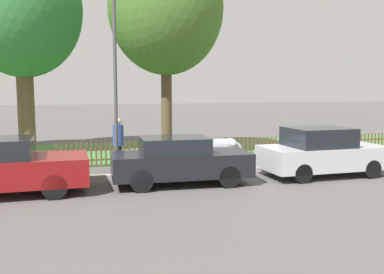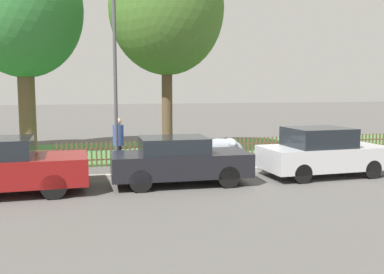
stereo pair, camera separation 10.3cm
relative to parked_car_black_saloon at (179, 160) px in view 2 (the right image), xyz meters
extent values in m
plane|color=#565451|center=(2.95, 1.17, -0.69)|extent=(120.00, 120.00, 0.00)
cube|color=#B2ADA3|center=(2.95, 1.27, -0.63)|extent=(39.44, 0.20, 0.12)
cube|color=#477F3D|center=(2.95, 6.48, -0.68)|extent=(39.44, 6.42, 0.01)
cube|color=brown|center=(2.95, 3.29, -0.44)|extent=(39.44, 0.03, 0.05)
cube|color=brown|center=(2.95, 3.29, -0.06)|extent=(39.44, 0.03, 0.05)
cube|color=brown|center=(-3.47, 3.27, -0.25)|extent=(0.06, 0.03, 0.86)
cube|color=brown|center=(-3.30, 3.27, -0.25)|extent=(0.06, 0.03, 0.86)
cube|color=brown|center=(-3.14, 3.27, -0.25)|extent=(0.06, 0.03, 0.86)
cube|color=brown|center=(-2.98, 3.27, -0.25)|extent=(0.06, 0.03, 0.86)
cube|color=brown|center=(-2.82, 3.27, -0.25)|extent=(0.06, 0.03, 0.86)
cube|color=brown|center=(-2.65, 3.27, -0.25)|extent=(0.06, 0.03, 0.86)
cube|color=brown|center=(-2.49, 3.27, -0.25)|extent=(0.06, 0.03, 0.86)
cube|color=brown|center=(-2.33, 3.27, -0.25)|extent=(0.06, 0.03, 0.86)
cube|color=brown|center=(-2.17, 3.27, -0.25)|extent=(0.06, 0.03, 0.86)
cube|color=brown|center=(-2.00, 3.27, -0.25)|extent=(0.06, 0.03, 0.86)
cube|color=brown|center=(-1.84, 3.27, -0.25)|extent=(0.06, 0.03, 0.86)
cube|color=brown|center=(-1.68, 3.27, -0.25)|extent=(0.06, 0.03, 0.86)
cube|color=brown|center=(-1.52, 3.27, -0.25)|extent=(0.06, 0.03, 0.86)
cube|color=brown|center=(-1.35, 3.27, -0.25)|extent=(0.06, 0.03, 0.86)
cube|color=brown|center=(-1.19, 3.27, -0.25)|extent=(0.06, 0.03, 0.86)
cube|color=brown|center=(-1.03, 3.27, -0.25)|extent=(0.06, 0.03, 0.86)
cube|color=brown|center=(-0.87, 3.27, -0.25)|extent=(0.06, 0.03, 0.86)
cube|color=brown|center=(-0.70, 3.27, -0.25)|extent=(0.06, 0.03, 0.86)
cube|color=brown|center=(-0.54, 3.27, -0.25)|extent=(0.06, 0.03, 0.86)
cube|color=brown|center=(-0.38, 3.27, -0.25)|extent=(0.06, 0.03, 0.86)
cube|color=brown|center=(-0.22, 3.27, -0.25)|extent=(0.06, 0.03, 0.86)
cube|color=brown|center=(-0.05, 3.27, -0.25)|extent=(0.06, 0.03, 0.86)
cube|color=brown|center=(0.11, 3.27, -0.25)|extent=(0.06, 0.03, 0.86)
cube|color=brown|center=(0.27, 3.27, -0.25)|extent=(0.06, 0.03, 0.86)
cube|color=brown|center=(0.43, 3.27, -0.25)|extent=(0.06, 0.03, 0.86)
cube|color=brown|center=(0.60, 3.27, -0.25)|extent=(0.06, 0.03, 0.86)
cube|color=brown|center=(0.76, 3.27, -0.25)|extent=(0.06, 0.03, 0.86)
cube|color=brown|center=(0.92, 3.27, -0.25)|extent=(0.06, 0.03, 0.86)
cube|color=brown|center=(1.08, 3.27, -0.25)|extent=(0.06, 0.03, 0.86)
cube|color=brown|center=(1.25, 3.27, -0.25)|extent=(0.06, 0.03, 0.86)
cube|color=brown|center=(1.41, 3.27, -0.25)|extent=(0.06, 0.03, 0.86)
cube|color=brown|center=(1.57, 3.27, -0.25)|extent=(0.06, 0.03, 0.86)
cube|color=brown|center=(1.73, 3.27, -0.25)|extent=(0.06, 0.03, 0.86)
cube|color=brown|center=(1.90, 3.27, -0.25)|extent=(0.06, 0.03, 0.86)
cube|color=brown|center=(2.06, 3.27, -0.25)|extent=(0.06, 0.03, 0.86)
cube|color=brown|center=(2.22, 3.27, -0.25)|extent=(0.06, 0.03, 0.86)
cube|color=brown|center=(2.38, 3.27, -0.25)|extent=(0.06, 0.03, 0.86)
cube|color=brown|center=(2.55, 3.27, -0.25)|extent=(0.06, 0.03, 0.86)
cube|color=brown|center=(2.71, 3.27, -0.25)|extent=(0.06, 0.03, 0.86)
cube|color=brown|center=(2.87, 3.27, -0.25)|extent=(0.06, 0.03, 0.86)
cube|color=brown|center=(3.03, 3.27, -0.25)|extent=(0.06, 0.03, 0.86)
cube|color=brown|center=(3.20, 3.27, -0.25)|extent=(0.06, 0.03, 0.86)
cube|color=brown|center=(3.36, 3.27, -0.25)|extent=(0.06, 0.03, 0.86)
cube|color=brown|center=(3.52, 3.27, -0.25)|extent=(0.06, 0.03, 0.86)
cube|color=brown|center=(3.68, 3.27, -0.25)|extent=(0.06, 0.03, 0.86)
cube|color=brown|center=(3.85, 3.27, -0.25)|extent=(0.06, 0.03, 0.86)
cube|color=brown|center=(4.01, 3.27, -0.25)|extent=(0.06, 0.03, 0.86)
cube|color=brown|center=(4.17, 3.27, -0.25)|extent=(0.06, 0.03, 0.86)
cube|color=brown|center=(4.33, 3.27, -0.25)|extent=(0.06, 0.03, 0.86)
cube|color=brown|center=(4.50, 3.27, -0.25)|extent=(0.06, 0.03, 0.86)
cube|color=brown|center=(4.66, 3.27, -0.25)|extent=(0.06, 0.03, 0.86)
cube|color=brown|center=(4.82, 3.27, -0.25)|extent=(0.06, 0.03, 0.86)
cube|color=brown|center=(4.98, 3.27, -0.25)|extent=(0.06, 0.03, 0.86)
cube|color=brown|center=(5.15, 3.27, -0.25)|extent=(0.06, 0.03, 0.86)
cube|color=brown|center=(5.31, 3.27, -0.25)|extent=(0.06, 0.03, 0.86)
cube|color=brown|center=(5.47, 3.27, -0.25)|extent=(0.06, 0.03, 0.86)
cube|color=brown|center=(5.63, 3.27, -0.25)|extent=(0.06, 0.03, 0.86)
cube|color=brown|center=(5.80, 3.27, -0.25)|extent=(0.06, 0.03, 0.86)
cube|color=brown|center=(5.96, 3.27, -0.25)|extent=(0.06, 0.03, 0.86)
cube|color=brown|center=(6.12, 3.27, -0.25)|extent=(0.06, 0.03, 0.86)
cube|color=brown|center=(6.28, 3.27, -0.25)|extent=(0.06, 0.03, 0.86)
cube|color=brown|center=(6.45, 3.27, -0.25)|extent=(0.06, 0.03, 0.86)
cube|color=brown|center=(6.61, 3.27, -0.25)|extent=(0.06, 0.03, 0.86)
cube|color=brown|center=(6.77, 3.27, -0.25)|extent=(0.06, 0.03, 0.86)
cube|color=brown|center=(6.93, 3.27, -0.25)|extent=(0.06, 0.03, 0.86)
cube|color=brown|center=(7.10, 3.27, -0.25)|extent=(0.06, 0.03, 0.86)
cube|color=brown|center=(7.26, 3.27, -0.25)|extent=(0.06, 0.03, 0.86)
cube|color=brown|center=(7.42, 3.27, -0.25)|extent=(0.06, 0.03, 0.86)
cube|color=brown|center=(7.58, 3.27, -0.25)|extent=(0.06, 0.03, 0.86)
cube|color=brown|center=(7.75, 3.27, -0.25)|extent=(0.06, 0.03, 0.86)
cube|color=brown|center=(7.91, 3.27, -0.25)|extent=(0.06, 0.03, 0.86)
cube|color=brown|center=(8.07, 3.27, -0.25)|extent=(0.06, 0.03, 0.86)
cube|color=brown|center=(8.23, 3.27, -0.25)|extent=(0.06, 0.03, 0.86)
cube|color=brown|center=(8.40, 3.27, -0.25)|extent=(0.06, 0.03, 0.86)
cube|color=brown|center=(8.56, 3.27, -0.25)|extent=(0.06, 0.03, 0.86)
cube|color=brown|center=(8.72, 3.27, -0.25)|extent=(0.06, 0.03, 0.86)
cube|color=brown|center=(8.88, 3.27, -0.25)|extent=(0.06, 0.03, 0.86)
cube|color=brown|center=(9.05, 3.27, -0.25)|extent=(0.06, 0.03, 0.86)
cube|color=brown|center=(9.21, 3.27, -0.25)|extent=(0.06, 0.03, 0.86)
cylinder|color=black|center=(-3.35, 0.74, -0.37)|extent=(0.62, 0.16, 0.62)
cylinder|color=black|center=(-3.30, -0.88, -0.37)|extent=(0.62, 0.16, 0.62)
cube|color=black|center=(0.04, 0.00, -0.11)|extent=(3.87, 1.74, 0.65)
cube|color=black|center=(-0.15, 0.00, 0.43)|extent=(1.88, 1.52, 0.44)
cylinder|color=black|center=(1.25, 0.71, -0.39)|extent=(0.60, 0.16, 0.60)
cylinder|color=black|center=(1.21, -0.78, -0.39)|extent=(0.60, 0.16, 0.60)
cylinder|color=black|center=(-1.12, 0.78, -0.39)|extent=(0.60, 0.16, 0.60)
cylinder|color=black|center=(-1.17, -0.71, -0.39)|extent=(0.60, 0.16, 0.60)
cube|color=#BCBCC1|center=(4.55, 0.06, -0.11)|extent=(3.84, 1.88, 0.68)
cube|color=black|center=(4.36, 0.06, 0.52)|extent=(1.87, 1.63, 0.58)
cylinder|color=black|center=(5.69, 0.90, -0.41)|extent=(0.57, 0.16, 0.56)
cylinder|color=black|center=(5.75, -0.69, -0.41)|extent=(0.57, 0.16, 0.56)
cylinder|color=black|center=(3.34, 0.82, -0.41)|extent=(0.57, 0.16, 0.56)
cylinder|color=black|center=(3.41, -0.78, -0.41)|extent=(0.57, 0.16, 0.56)
cylinder|color=black|center=(2.42, 1.88, -0.41)|extent=(0.55, 0.11, 0.55)
cylinder|color=black|center=(1.14, 1.89, -0.41)|extent=(0.55, 0.11, 0.55)
ellipsoid|color=gray|center=(1.78, 1.89, -0.06)|extent=(1.70, 0.68, 0.82)
ellipsoid|color=gray|center=(2.18, 1.88, 0.16)|extent=(0.40, 0.83, 0.38)
cylinder|color=brown|center=(-4.76, 6.76, 1.47)|extent=(0.66, 0.66, 4.30)
ellipsoid|color=#337A38|center=(-4.76, 6.76, 5.08)|extent=(4.64, 4.64, 5.34)
cylinder|color=brown|center=(0.62, 4.93, 1.47)|extent=(0.41, 0.41, 4.32)
ellipsoid|color=#426B28|center=(0.62, 4.93, 5.02)|extent=(4.39, 4.39, 5.05)
cylinder|color=black|center=(-1.52, 2.27, -0.27)|extent=(0.16, 0.16, 0.84)
cylinder|color=black|center=(-1.46, 2.51, -0.27)|extent=(0.16, 0.16, 0.84)
cylinder|color=#334C93|center=(-1.49, 2.39, 0.49)|extent=(0.42, 0.42, 0.66)
sphere|color=beige|center=(-1.49, 2.39, 0.93)|extent=(0.23, 0.23, 0.23)
cylinder|color=#47474C|center=(-1.57, 1.99, 2.08)|extent=(0.11, 0.11, 5.53)
camera|label=1|loc=(-2.62, -11.50, 2.01)|focal=40.00mm
camera|label=2|loc=(-2.52, -11.52, 2.01)|focal=40.00mm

